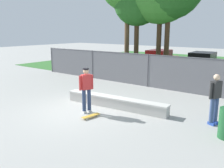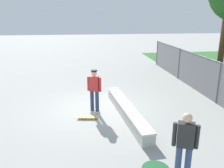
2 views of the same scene
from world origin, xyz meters
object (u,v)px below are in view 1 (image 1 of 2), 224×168
car_red (159,59)px  bystander (215,97)px  skateboarder (86,88)px  car_black (202,63)px  skateboard (91,116)px  concrete_ledge (115,102)px  tree_near_right (137,3)px

car_red → bystander: 12.55m
skateboarder → car_black: size_ratio=0.43×
skateboard → car_red: (-3.40, 12.37, 0.77)m
skateboarder → car_red: 12.39m
skateboarder → bystander: skateboarder is taller
concrete_ledge → skateboarder: bearing=-111.7°
tree_near_right → bystander: size_ratio=3.67×
skateboard → bystander: size_ratio=0.45×
bystander → tree_near_right: bearing=140.3°
skateboarder → car_red: bearing=103.4°
skateboard → car_black: bearing=89.0°
skateboarder → car_red: (-2.88, 12.05, -0.19)m
tree_near_right → bystander: (6.80, -5.64, -4.06)m
tree_near_right → car_red: size_ratio=1.56×
concrete_ledge → bystander: size_ratio=2.66×
car_black → car_red: bearing=-179.5°
car_red → bystander: (7.30, -10.21, 0.17)m
skateboarder → car_red: skateboarder is taller
skateboarder → tree_near_right: size_ratio=0.28×
car_red → bystander: bearing=-54.4°
skateboarder → car_black: bearing=86.5°
concrete_ledge → car_red: bearing=107.3°
concrete_ledge → skateboard: concrete_ledge is taller
car_black → bystander: (3.69, -10.24, 0.17)m
car_black → bystander: size_ratio=2.35×
car_red → car_black: size_ratio=1.00×
concrete_ledge → car_black: size_ratio=1.13×
skateboarder → tree_near_right: tree_near_right is taller
tree_near_right → car_red: bearing=96.3°
car_red → car_black: same height
skateboard → car_black: car_black is taller
tree_near_right → bystander: tree_near_right is taller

